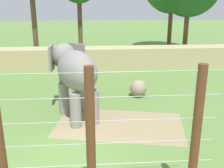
{
  "coord_description": "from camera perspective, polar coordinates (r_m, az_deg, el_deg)",
  "views": [
    {
      "loc": [
        1.12,
        -8.76,
        5.63
      ],
      "look_at": [
        2.1,
        4.37,
        1.4
      ],
      "focal_mm": 43.86,
      "sensor_mm": 36.0,
      "label": 1
    }
  ],
  "objects": [
    {
      "name": "embankment_wall",
      "position": [
        22.68,
        -7.05,
        5.44
      ],
      "size": [
        36.0,
        1.8,
        1.64
      ],
      "primitive_type": "cube",
      "color": "tan",
      "rests_on": "ground"
    },
    {
      "name": "enrichment_ball",
      "position": [
        16.09,
        5.48,
        -0.88
      ],
      "size": [
        1.0,
        1.0,
        1.0
      ],
      "primitive_type": "sphere",
      "color": "gray",
      "rests_on": "ground"
    },
    {
      "name": "ground_plane",
      "position": [
        10.48,
        -10.08,
        -15.01
      ],
      "size": [
        120.0,
        120.0,
        0.0
      ],
      "primitive_type": "plane",
      "color": "#5B7F3D"
    },
    {
      "name": "cable_fence",
      "position": [
        7.32,
        -13.2,
        -12.09
      ],
      "size": [
        8.63,
        0.25,
        4.07
      ],
      "color": "brown",
      "rests_on": "ground"
    },
    {
      "name": "dirt_patch",
      "position": [
        12.72,
        1.55,
        -8.46
      ],
      "size": [
        6.29,
        4.36,
        0.01
      ],
      "primitive_type": "cube",
      "rotation": [
        0.0,
        0.0,
        -0.2
      ],
      "color": "#937F5B",
      "rests_on": "ground"
    },
    {
      "name": "elephant",
      "position": [
        13.02,
        -7.82,
        2.5
      ],
      "size": [
        2.86,
        4.25,
        3.37
      ],
      "color": "gray",
      "rests_on": "ground"
    }
  ]
}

